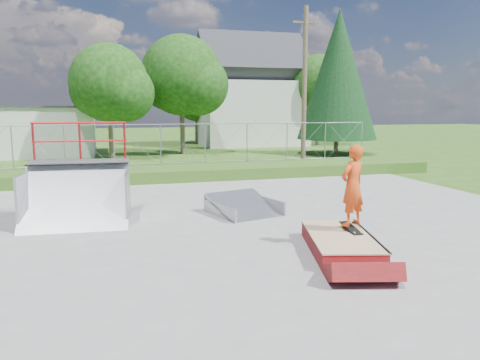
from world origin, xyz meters
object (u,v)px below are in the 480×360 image
object	(u,v)px
flat_bank_ramp	(245,206)
skater	(352,189)
quarter_pipe	(76,174)
grind_box	(340,244)

from	to	relation	value
flat_bank_ramp	skater	world-z (taller)	skater
flat_bank_ramp	skater	bearing A→B (deg)	-86.91
quarter_pipe	flat_bank_ramp	distance (m)	4.63
quarter_pipe	grind_box	bearing A→B (deg)	-32.41
grind_box	flat_bank_ramp	xyz separation A→B (m)	(-0.93, 3.92, 0.06)
quarter_pipe	flat_bank_ramp	xyz separation A→B (m)	(4.51, -0.20, -1.05)
grind_box	flat_bank_ramp	size ratio (longest dim) A/B	1.58
quarter_pipe	flat_bank_ramp	world-z (taller)	quarter_pipe
grind_box	skater	distance (m)	1.20
quarter_pipe	flat_bank_ramp	size ratio (longest dim) A/B	1.46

